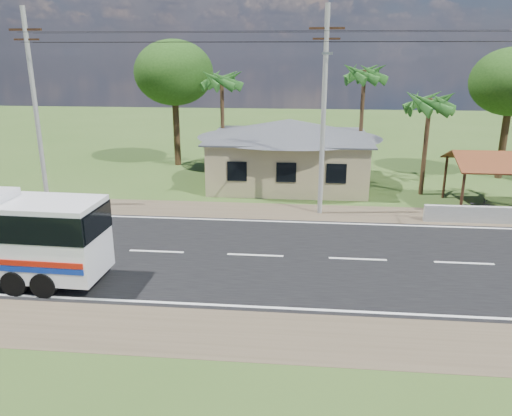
{
  "coord_description": "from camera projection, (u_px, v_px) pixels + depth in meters",
  "views": [
    {
      "loc": [
        2.03,
        -20.44,
        8.67
      ],
      "look_at": [
        -0.06,
        1.0,
        1.91
      ],
      "focal_mm": 35.0,
      "sensor_mm": 36.0,
      "label": 1
    }
  ],
  "objects": [
    {
      "name": "ground",
      "position": [
        255.0,
        256.0,
        22.19
      ],
      "size": [
        120.0,
        120.0,
        0.0
      ],
      "primitive_type": "plane",
      "color": "#314E1B",
      "rests_on": "ground"
    },
    {
      "name": "road",
      "position": [
        255.0,
        255.0,
        22.19
      ],
      "size": [
        120.0,
        16.0,
        0.03
      ],
      "color": "black",
      "rests_on": "ground"
    },
    {
      "name": "house",
      "position": [
        289.0,
        145.0,
        33.65
      ],
      "size": [
        12.4,
        10.0,
        5.0
      ],
      "color": "tan",
      "rests_on": "ground"
    },
    {
      "name": "waiting_shed",
      "position": [
        498.0,
        161.0,
        28.24
      ],
      "size": [
        5.2,
        4.48,
        3.35
      ],
      "color": "#3C2216",
      "rests_on": "ground"
    },
    {
      "name": "concrete_barrier",
      "position": [
        492.0,
        215.0,
        26.26
      ],
      "size": [
        7.0,
        0.3,
        0.9
      ],
      "primitive_type": "cube",
      "color": "#9E9E99",
      "rests_on": "ground"
    },
    {
      "name": "utility_poles",
      "position": [
        317.0,
        109.0,
        26.37
      ],
      "size": [
        32.8,
        2.22,
        11.0
      ],
      "color": "#9E9E99",
      "rests_on": "ground"
    },
    {
      "name": "palm_near",
      "position": [
        430.0,
        103.0,
        30.05
      ],
      "size": [
        2.8,
        2.8,
        6.7
      ],
      "color": "#47301E",
      "rests_on": "ground"
    },
    {
      "name": "palm_mid",
      "position": [
        364.0,
        75.0,
        34.21
      ],
      "size": [
        2.8,
        2.8,
        8.2
      ],
      "color": "#47301E",
      "rests_on": "ground"
    },
    {
      "name": "palm_far",
      "position": [
        222.0,
        81.0,
        35.75
      ],
      "size": [
        2.8,
        2.8,
        7.7
      ],
      "color": "#47301E",
      "rests_on": "ground"
    },
    {
      "name": "tree_behind_house",
      "position": [
        174.0,
        73.0,
        37.89
      ],
      "size": [
        6.0,
        6.0,
        9.61
      ],
      "color": "#47301E",
      "rests_on": "ground"
    },
    {
      "name": "tree_behind_shed",
      "position": [
        512.0,
        82.0,
        33.9
      ],
      "size": [
        5.6,
        5.6,
        9.02
      ],
      "color": "#47301E",
      "rests_on": "ground"
    },
    {
      "name": "motorcycle",
      "position": [
        476.0,
        206.0,
        27.64
      ],
      "size": [
        1.84,
        0.82,
        0.94
      ],
      "primitive_type": "imported",
      "rotation": [
        0.0,
        0.0,
        1.68
      ],
      "color": "black",
      "rests_on": "ground"
    }
  ]
}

